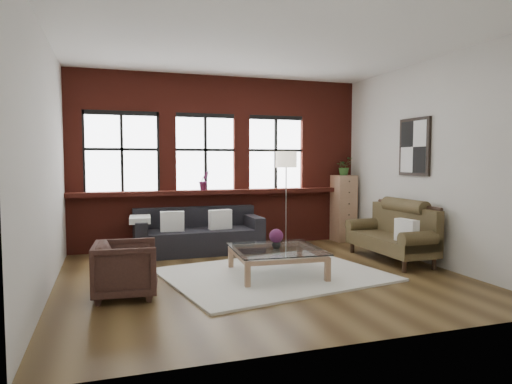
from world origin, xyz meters
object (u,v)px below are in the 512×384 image
object	(u,v)px
dark_sofa	(199,230)
floor_lamp	(286,195)
vase	(276,243)
vintage_settee	(390,232)
coffee_table	(276,262)
drawer_chest	(344,208)
armchair	(126,269)

from	to	relation	value
dark_sofa	floor_lamp	world-z (taller)	floor_lamp
dark_sofa	floor_lamp	xyz separation A→B (m)	(1.72, 0.16, 0.57)
dark_sofa	vase	size ratio (longest dim) A/B	16.11
vintage_settee	coffee_table	bearing A→B (deg)	-170.67
vase	floor_lamp	bearing A→B (deg)	64.86
drawer_chest	dark_sofa	bearing A→B (deg)	-174.73
dark_sofa	coffee_table	xyz separation A→B (m)	(0.74, -1.94, -0.21)
vintage_settee	vase	xyz separation A→B (m)	(-2.11, -0.35, -0.00)
armchair	vase	bearing A→B (deg)	-75.33
vintage_settee	coffee_table	xyz separation A→B (m)	(-2.11, -0.35, -0.27)
drawer_chest	coffee_table	bearing A→B (deg)	-135.88
vintage_settee	floor_lamp	distance (m)	2.14
armchair	coffee_table	bearing A→B (deg)	-75.33
coffee_table	vase	bearing A→B (deg)	-45.00
vintage_settee	armchair	xyz separation A→B (m)	(-4.17, -0.72, -0.13)
dark_sofa	drawer_chest	size ratio (longest dim) A/B	1.66
vase	drawer_chest	distance (m)	3.19
dark_sofa	vase	bearing A→B (deg)	-69.19
dark_sofa	coffee_table	bearing A→B (deg)	-69.19
armchair	drawer_chest	distance (m)	5.06
vintage_settee	coffee_table	distance (m)	2.15
vintage_settee	armchair	bearing A→B (deg)	-170.22
coffee_table	vase	size ratio (longest dim) A/B	8.85
dark_sofa	floor_lamp	bearing A→B (deg)	5.29
armchair	coffee_table	xyz separation A→B (m)	(2.06, 0.37, -0.14)
vintage_settee	drawer_chest	world-z (taller)	drawer_chest
vintage_settee	drawer_chest	xyz separation A→B (m)	(0.18, 1.87, 0.20)
dark_sofa	vintage_settee	xyz separation A→B (m)	(2.84, -1.59, 0.06)
vase	floor_lamp	size ratio (longest dim) A/B	0.07
vintage_settee	vase	bearing A→B (deg)	-170.67
vase	drawer_chest	world-z (taller)	drawer_chest
vase	drawer_chest	bearing A→B (deg)	44.12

